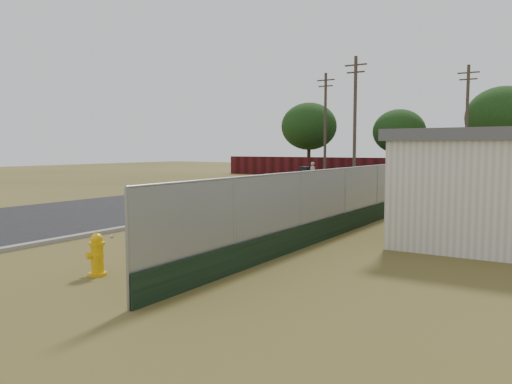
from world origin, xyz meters
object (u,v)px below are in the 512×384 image
Objects in this scene: mailbox at (265,188)px; trash_bin at (305,173)px; pedestrian at (313,172)px; pickup_truck at (376,179)px; fire_hydrant at (97,255)px.

trash_bin is at bearing 112.28° from mailbox.
trash_bin is (-1.94, 2.51, -0.22)m from pedestrian.
pedestrian reaches higher than pickup_truck.
trash_bin is (-10.42, 30.05, 0.14)m from fire_hydrant.
fire_hydrant is at bearing -76.90° from mailbox.
mailbox is at bearing 103.10° from fire_hydrant.
trash_bin is (-7.92, 19.33, -0.41)m from mailbox.
pickup_truck is 3.43× the size of pedestrian.
pedestrian is (-6.47, 4.45, 0.04)m from pickup_truck.
pedestrian is (-5.98, 16.82, -0.19)m from mailbox.
mailbox is 20.89m from trash_bin.
pickup_truck is (0.49, 12.37, -0.22)m from mailbox.
mailbox is (-2.50, 10.73, 0.55)m from fire_hydrant.
pickup_truck is at bearing 94.96° from fire_hydrant.
fire_hydrant is 0.58× the size of pedestrian.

